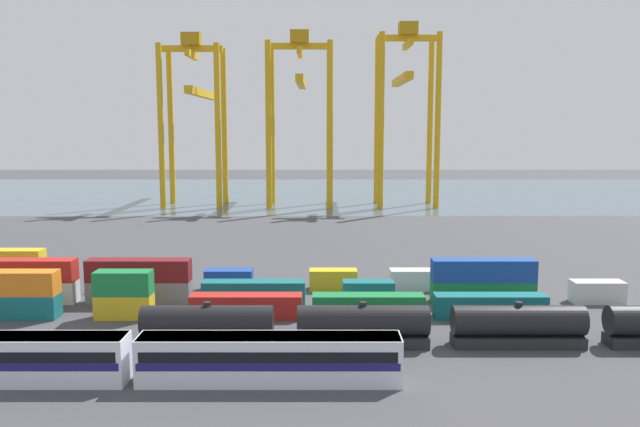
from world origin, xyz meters
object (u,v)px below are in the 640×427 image
freight_tank_row (521,326)px  shipping_container_19 (232,279)px  gantry_crane_west (199,104)px  shipping_container_6 (493,306)px  passenger_train (136,357)px  shipping_container_5 (371,306)px  shipping_container_20 (336,280)px  shipping_container_12 (371,292)px  gantry_crane_east (409,97)px  shipping_container_4 (249,306)px  shipping_container_16 (24,279)px  gantry_crane_central (303,101)px

freight_tank_row → shipping_container_19: bearing=144.5°
shipping_container_19 → gantry_crane_west: bearing=103.0°
shipping_container_6 → gantry_crane_west: (-51.80, 106.56, 25.70)m
passenger_train → shipping_container_5: size_ratio=3.58×
gantry_crane_west → shipping_container_6: bearing=-64.1°
shipping_container_6 → shipping_container_20: (-16.77, 12.40, 0.00)m
shipping_container_6 → gantry_crane_west: 121.24m
shipping_container_12 → shipping_container_19: size_ratio=1.00×
shipping_container_12 → gantry_crane_east: (17.08, 98.95, 27.34)m
shipping_container_4 → gantry_crane_east: bearing=73.7°
freight_tank_row → shipping_container_5: 16.29m
shipping_container_5 → gantry_crane_west: 116.20m
shipping_container_19 → shipping_container_5: bearing=-36.3°
shipping_container_6 → passenger_train: bearing=-151.9°
freight_tank_row → shipping_container_19: size_ratio=11.73×
shipping_container_5 → gantry_crane_west: bearing=109.9°
shipping_container_16 → shipping_container_20: bearing=0.0°
shipping_container_19 → gantry_crane_east: bearing=69.6°
shipping_container_5 → gantry_crane_west: (-38.57, 106.56, 25.70)m
shipping_container_4 → passenger_train: bearing=-111.7°
shipping_container_5 → gantry_crane_central: gantry_crane_central is taller
gantry_crane_east → shipping_container_12: bearing=-99.8°
shipping_container_4 → gantry_crane_west: size_ratio=0.27×
shipping_container_6 → shipping_container_16: (-56.72, 12.40, 0.00)m
freight_tank_row → shipping_container_16: bearing=159.2°
passenger_train → freight_tank_row: 34.90m
shipping_container_4 → shipping_container_12: size_ratio=2.00×
gantry_crane_central → gantry_crane_east: (28.06, -0.05, 0.89)m
shipping_container_6 → gantry_crane_east: bearing=87.6°
freight_tank_row → gantry_crane_west: 129.32m
gantry_crane_west → gantry_crane_central: gantry_crane_central is taller
shipping_container_5 → passenger_train: bearing=-138.6°
shipping_container_4 → shipping_container_12: same height
passenger_train → shipping_container_6: 38.07m
freight_tank_row → gantry_crane_central: gantry_crane_central is taller
shipping_container_5 → gantry_crane_east: 110.06m
gantry_crane_west → gantry_crane_east: size_ratio=0.94×
shipping_container_19 → shipping_container_20: same height
gantry_crane_west → gantry_crane_east: 56.17m
shipping_container_12 → gantry_crane_west: (-39.05, 100.36, 25.70)m
shipping_container_4 → freight_tank_row: bearing=-19.0°
passenger_train → shipping_container_6: passenger_train is taller
passenger_train → freight_tank_row: freight_tank_row is taller
shipping_container_6 → gantry_crane_central: 111.04m
shipping_container_16 → gantry_crane_central: 101.98m
shipping_container_19 → shipping_container_20: 13.32m
gantry_crane_central → shipping_container_12: bearing=-83.7°
shipping_container_20 → gantry_crane_central: (-6.96, 92.80, 26.45)m
passenger_train → gantry_crane_east: size_ratio=0.91×
shipping_container_6 → shipping_container_20: same height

